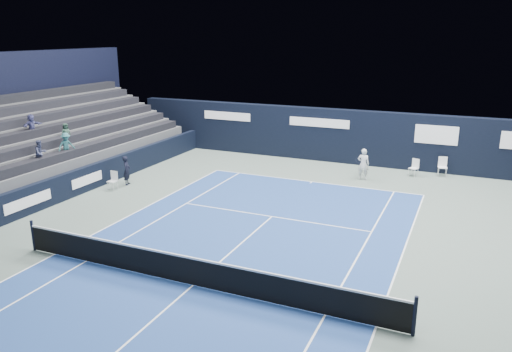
# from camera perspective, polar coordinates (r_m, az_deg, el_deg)

# --- Properties ---
(ground) EXTENTS (48.00, 48.00, 0.00)m
(ground) POSITION_cam_1_polar(r_m,az_deg,el_deg) (17.06, -3.76, -9.47)
(ground) COLOR #526259
(ground) RESTS_ON ground
(court_surface) EXTENTS (10.97, 23.77, 0.01)m
(court_surface) POSITION_cam_1_polar(r_m,az_deg,el_deg) (15.50, -7.23, -12.32)
(court_surface) COLOR navy
(court_surface) RESTS_ON ground
(folding_chair_back_a) EXTENTS (0.53, 0.53, 0.93)m
(folding_chair_back_a) POSITION_cam_1_polar(r_m,az_deg,el_deg) (27.71, 17.66, 1.06)
(folding_chair_back_a) COLOR silver
(folding_chair_back_a) RESTS_ON ground
(folding_chair_back_b) EXTENTS (0.51, 0.50, 1.02)m
(folding_chair_back_b) POSITION_cam_1_polar(r_m,az_deg,el_deg) (28.24, 20.55, 1.17)
(folding_chair_back_b) COLOR white
(folding_chair_back_b) RESTS_ON ground
(line_judge_chair) EXTENTS (0.40, 0.39, 0.90)m
(line_judge_chair) POSITION_cam_1_polar(r_m,az_deg,el_deg) (25.13, -16.01, -0.34)
(line_judge_chair) COLOR silver
(line_judge_chair) RESTS_ON ground
(line_judge) EXTENTS (0.52, 0.62, 1.46)m
(line_judge) POSITION_cam_1_polar(r_m,az_deg,el_deg) (25.68, -14.55, 0.62)
(line_judge) COLOR black
(line_judge) RESTS_ON ground
(court_markings) EXTENTS (11.03, 23.83, 0.00)m
(court_markings) POSITION_cam_1_polar(r_m,az_deg,el_deg) (15.50, -7.23, -12.30)
(court_markings) COLOR white
(court_markings) RESTS_ON court_surface
(tennis_net) EXTENTS (12.90, 0.10, 1.10)m
(tennis_net) POSITION_cam_1_polar(r_m,az_deg,el_deg) (15.27, -7.30, -10.65)
(tennis_net) COLOR black
(tennis_net) RESTS_ON ground
(back_sponsor_wall) EXTENTS (26.00, 0.63, 3.10)m
(back_sponsor_wall) POSITION_cam_1_polar(r_m,az_deg,el_deg) (29.59, 9.21, 4.58)
(back_sponsor_wall) COLOR black
(back_sponsor_wall) RESTS_ON ground
(side_barrier_left) EXTENTS (0.33, 22.00, 1.20)m
(side_barrier_left) POSITION_cam_1_polar(r_m,az_deg,el_deg) (25.16, -19.04, -0.38)
(side_barrier_left) COLOR black
(side_barrier_left) RESTS_ON ground
(spectator_stand) EXTENTS (6.00, 18.00, 6.40)m
(spectator_stand) POSITION_cam_1_polar(r_m,az_deg,el_deg) (28.17, -23.61, 3.69)
(spectator_stand) COLOR #48484B
(spectator_stand) RESTS_ON ground
(tennis_player) EXTENTS (0.64, 0.85, 1.63)m
(tennis_player) POSITION_cam_1_polar(r_m,az_deg,el_deg) (26.32, 12.15, 1.35)
(tennis_player) COLOR silver
(tennis_player) RESTS_ON ground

